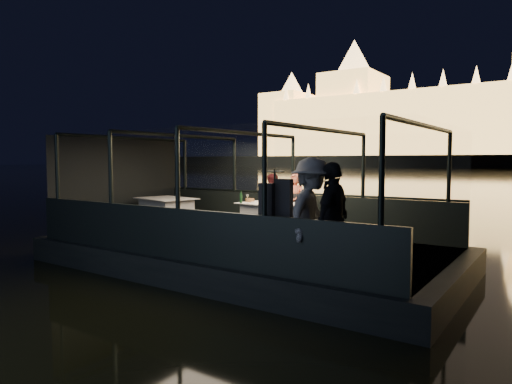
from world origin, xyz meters
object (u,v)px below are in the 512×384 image
Objects in this scene: person_man_maroon at (274,200)px; passenger_stripe at (312,218)px; passenger_dark at (333,220)px; chair_port_right at (286,215)px; person_woman_coral at (295,202)px; wine_bottle at (241,196)px; dining_table_aft at (166,213)px; dining_table_central at (273,220)px; chair_port_left at (277,214)px; coat_stand at (275,214)px.

person_man_maroon is 4.26m from passenger_stripe.
passenger_dark reaches higher than person_man_maroon.
passenger_dark is (3.08, -3.25, 0.10)m from person_man_maroon.
chair_port_right is 0.66× the size of person_woman_coral.
person_woman_coral is at bearing 56.00° from wine_bottle.
dining_table_aft is 0.82× the size of passenger_stripe.
person_woman_coral is 0.83× the size of passenger_dark.
dining_table_central is at bearing -80.04° from person_man_maroon.
chair_port_right is at bearing 15.97° from chair_port_left.
passenger_dark is (2.81, -2.98, 0.40)m from chair_port_left.
person_man_maroon is (-0.42, 0.72, 0.36)m from dining_table_central.
person_man_maroon reaches higher than wine_bottle.
passenger_stripe reaches higher than passenger_dark.
passenger_stripe is (5.25, -2.08, 0.47)m from dining_table_aft.
passenger_dark is 3.87m from wine_bottle.
passenger_stripe is 1.04× the size of passenger_dark.
chair_port_right is at bearing -142.30° from passenger_dark.
passenger_dark reaches higher than chair_port_right.
chair_port_right is at bearing 16.91° from dining_table_aft.
person_woman_coral reaches higher than chair_port_left.
passenger_dark is at bearing -43.53° from dining_table_central.
coat_stand is 1.14× the size of person_man_maroon.
passenger_dark is at bearing -30.65° from chair_port_left.
chair_port_left is at bearing -138.84° from person_woman_coral.
chair_port_right is 0.65m from person_man_maroon.
person_man_maroon is at bearing 122.34° from coat_stand.
person_man_maroon is (2.51, 1.19, 0.36)m from dining_table_aft.
coat_stand reaches higher than wine_bottle.
passenger_stripe is at bearing -36.19° from wine_bottle.
chair_port_right is at bearing 52.22° from wine_bottle.
passenger_stripe reaches higher than person_man_maroon.
chair_port_right is 1.19m from wine_bottle.
dining_table_central is 3.70m from passenger_dark.
dining_table_aft is 5.22× the size of wine_bottle.
chair_port_right reaches higher than chair_port_left.
chair_port_left is at bearing -178.47° from chair_port_right.
person_woman_coral reaches higher than wine_bottle.
chair_port_right is 3.34× the size of wine_bottle.
dining_table_central is 1.81× the size of chair_port_left.
person_woman_coral is at bearing 114.74° from coat_stand.
dining_table_central is at bearing 36.98° from passenger_stripe.
person_woman_coral is (0.18, 0.72, 0.36)m from dining_table_central.
dining_table_aft reaches higher than dining_table_central.
passenger_dark is at bearing 15.56° from coat_stand.
coat_stand is (4.72, -2.30, 0.51)m from dining_table_aft.
coat_stand reaches higher than chair_port_right.
chair_port_left is at bearing -65.68° from person_man_maroon.
dining_table_central is at bearing -99.57° from chair_port_right.
person_woman_coral is 4.09m from passenger_dark.
dining_table_central is at bearing -55.23° from chair_port_left.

